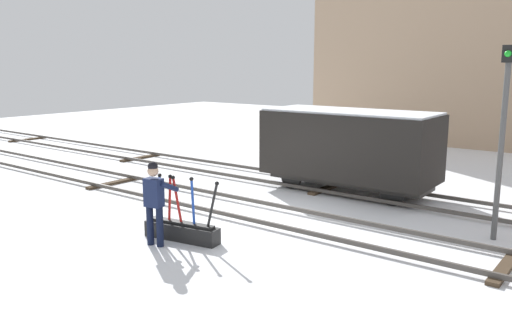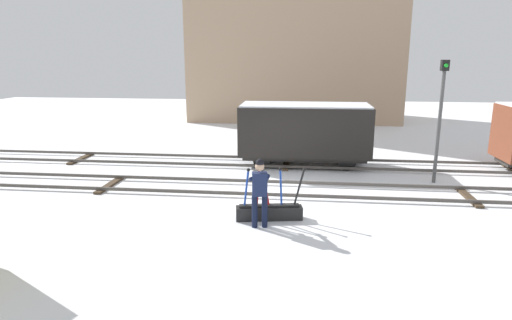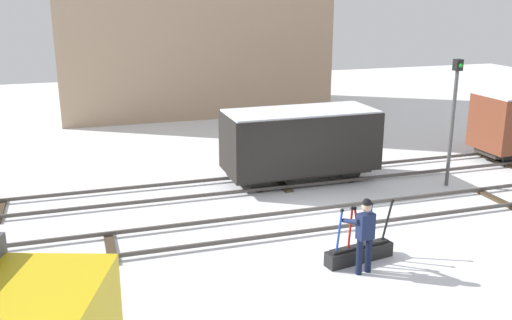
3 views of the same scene
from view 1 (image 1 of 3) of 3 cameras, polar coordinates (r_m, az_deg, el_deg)
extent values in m
plane|color=white|center=(13.31, 0.14, -6.15)|extent=(60.00, 60.00, 0.00)
cube|color=#4C4742|center=(12.73, -1.83, -6.32)|extent=(44.00, 0.07, 0.10)
cube|color=#4C4742|center=(13.83, 1.95, -4.96)|extent=(44.00, 0.07, 0.10)
cube|color=#423323|center=(17.38, -15.47, -2.45)|extent=(0.24, 1.94, 0.08)
cube|color=#423323|center=(10.99, 25.77, -10.66)|extent=(0.24, 1.94, 0.08)
cube|color=#4C4742|center=(15.59, 6.56, -3.26)|extent=(44.00, 0.07, 0.10)
cube|color=#4C4742|center=(16.81, 9.09, -2.31)|extent=(44.00, 0.07, 0.10)
cube|color=#423323|center=(29.06, -23.91, 2.10)|extent=(0.24, 1.94, 0.08)
cube|color=#423323|center=(21.82, -12.64, 0.25)|extent=(0.24, 1.94, 0.08)
cube|color=#423323|center=(16.21, 7.87, -3.08)|extent=(0.24, 1.94, 0.08)
cube|color=black|center=(11.58, -8.19, -7.89)|extent=(1.83, 0.66, 0.36)
cube|color=black|center=(11.52, -8.22, -6.89)|extent=(1.63, 0.47, 0.06)
cylinder|color=#1E47B7|center=(11.75, -10.73, -4.13)|extent=(0.18, 0.08, 1.05)
sphere|color=black|center=(11.59, -10.59, -1.67)|extent=(0.09, 0.09, 0.09)
cylinder|color=red|center=(11.56, -9.51, -4.32)|extent=(0.13, 0.08, 1.05)
sphere|color=black|center=(11.42, -9.45, -1.80)|extent=(0.09, 0.09, 0.09)
cylinder|color=red|center=(11.44, -8.68, -4.49)|extent=(0.26, 0.10, 1.04)
sphere|color=black|center=(11.38, -9.15, -1.92)|extent=(0.09, 0.09, 0.09)
cylinder|color=#1E47B7|center=(11.21, -6.98, -4.72)|extent=(0.11, 0.07, 1.05)
sphere|color=black|center=(11.10, -7.14, -2.09)|extent=(0.09, 0.09, 0.09)
cylinder|color=black|center=(10.95, -4.87, -5.13)|extent=(0.31, 0.11, 1.03)
sphere|color=black|center=(10.76, -4.34, -2.60)|extent=(0.09, 0.09, 0.09)
cylinder|color=#111831|center=(11.34, -11.61, -7.07)|extent=(0.15, 0.15, 0.86)
cylinder|color=#111831|center=(11.19, -10.57, -7.28)|extent=(0.15, 0.15, 0.86)
cube|color=#192347|center=(11.07, -11.23, -3.54)|extent=(0.41, 0.30, 0.61)
sphere|color=tan|center=(10.97, -11.31, -1.21)|extent=(0.23, 0.23, 0.23)
sphere|color=black|center=(10.95, -11.33, -0.71)|extent=(0.21, 0.21, 0.21)
cylinder|color=#192347|center=(11.39, -11.20, -2.84)|extent=(0.21, 0.59, 0.27)
cylinder|color=#192347|center=(11.12, -9.56, -2.92)|extent=(0.20, 0.58, 0.33)
cylinder|color=#4C4C4C|center=(12.26, 25.40, 0.63)|extent=(0.12, 0.12, 3.85)
cube|color=black|center=(12.12, 26.19, 10.48)|extent=(0.24, 0.24, 0.36)
sphere|color=green|center=(11.99, 26.06, 10.50)|extent=(0.14, 0.14, 0.14)
cube|color=tan|center=(28.79, 22.21, 14.94)|extent=(13.90, 6.10, 12.87)
cube|color=#2D2B28|center=(15.81, 10.13, -2.15)|extent=(4.85, 1.32, 0.20)
cube|color=black|center=(15.62, 10.25, 1.66)|extent=(5.11, 2.17, 1.93)
cube|color=silver|center=(15.50, 10.37, 5.30)|extent=(5.01, 2.09, 0.06)
cylinder|color=black|center=(16.13, 3.92, -1.95)|extent=(0.70, 0.11, 0.70)
cylinder|color=black|center=(17.10, 6.07, -1.27)|extent=(0.70, 0.11, 0.70)
cylinder|color=black|center=(14.64, 14.86, -3.55)|extent=(0.70, 0.11, 0.70)
cylinder|color=black|center=(15.71, 16.49, -2.69)|extent=(0.70, 0.11, 0.70)
camera|label=2|loc=(7.89, -80.87, 5.86)|focal=30.88mm
camera|label=3|loc=(14.84, -69.34, 13.37)|focal=40.58mm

